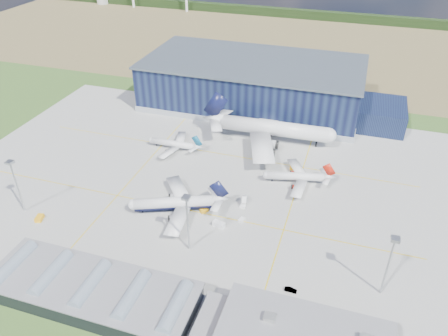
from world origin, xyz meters
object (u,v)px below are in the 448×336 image
light_mast_center (187,214)px  car_a (261,308)px  gse_tug_c (292,167)px  airstair (244,201)px  airliner_red (296,173)px  hangar (257,86)px  gse_van_c (219,224)px  light_mast_west (15,178)px  gse_tug_b (204,211)px  gse_tug_a (39,218)px  airliner_regional (173,141)px  airliner_navy (174,198)px  gse_cart_a (242,220)px  airliner_widebody (274,121)px  light_mast_east (390,257)px  car_b (291,290)px

light_mast_center → car_a: bearing=-30.5°
gse_tug_c → airstair: bearing=-120.8°
airliner_red → hangar: bearing=-77.2°
hangar → gse_van_c: size_ratio=31.79×
airliner_red → gse_van_c: 43.83m
light_mast_west → airstair: bearing=20.8°
hangar → gse_tug_b: hangar is taller
airstair → car_a: 52.51m
hangar → gse_tug_a: hangar is taller
airliner_regional → gse_tug_b: size_ratio=9.50×
airstair → car_a: bearing=-76.3°
hangar → gse_tug_a: 138.93m
light_mast_west → gse_tug_b: (67.93, 21.00, -14.78)m
light_mast_west → gse_tug_c: 115.08m
light_mast_center → airliner_navy: (-13.24, 18.00, -8.88)m
gse_tug_a → gse_van_c: (66.90, 17.38, 0.28)m
gse_cart_a → airstair: airstair is taller
hangar → gse_tug_c: size_ratio=42.18×
airliner_widebody → light_mast_center: bearing=-99.5°
airliner_widebody → light_mast_east: bearing=-59.6°
airliner_widebody → airliner_regional: (-44.55, -22.72, -6.50)m
airliner_regional → gse_van_c: size_ratio=6.25×
airliner_navy → light_mast_west: bearing=-5.1°
airliner_widebody → car_a: 105.29m
airliner_red → gse_tug_a: (-89.03, -55.00, -4.30)m
hangar → airliner_navy: bearing=-93.2°
gse_van_c → gse_tug_a: bearing=118.3°
gse_cart_a → airliner_regional: bearing=155.6°
hangar → airstair: size_ratio=33.18×
airliner_regional → car_a: airliner_regional is taller
light_mast_east → car_b: light_mast_east is taller
airstair → car_b: airstair is taller
light_mast_west → gse_tug_a: size_ratio=5.87×
airliner_red → airliner_regional: 62.37m
gse_tug_b → airliner_navy: bearing=-125.0°
hangar → car_b: (45.03, -133.08, -10.96)m
airstair → gse_tug_b: bearing=-151.5°
airstair → car_a: (18.92, -48.98, -0.87)m
airliner_navy → gse_tug_b: airliner_navy is taller
airliner_widebody → gse_cart_a: size_ratio=25.28×
gse_tug_a → airstair: airstair is taller
airliner_regional → gse_tug_a: (-27.52, -65.28, -3.83)m
airliner_regional → car_b: bearing=135.0°
light_mast_east → gse_cart_a: light_mast_east is taller
light_mast_west → car_b: (107.84, -8.27, -14.78)m
light_mast_east → gse_tug_b: 71.82m
gse_tug_b → gse_cart_a: bearing=36.6°
gse_van_c → airstair: bearing=-4.1°
gse_van_c → airliner_widebody: bearing=9.6°
hangar → car_a: bearing=-75.2°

